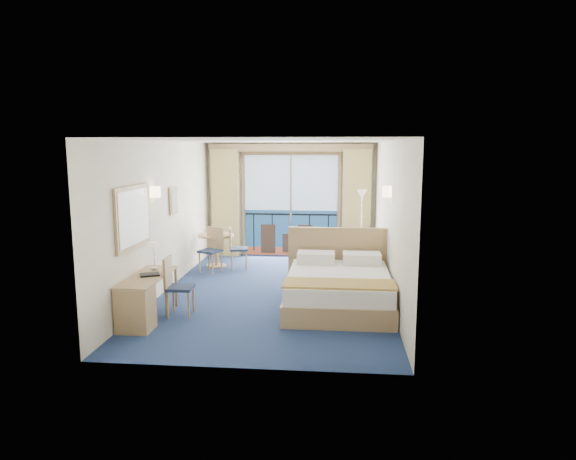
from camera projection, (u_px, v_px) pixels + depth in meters
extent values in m
plane|color=navy|center=(275.00, 292.00, 9.27)|extent=(6.50, 6.50, 0.00)
cube|color=beige|center=(291.00, 200.00, 12.26)|extent=(4.00, 0.02, 2.70)
cube|color=beige|center=(240.00, 257.00, 5.85)|extent=(4.00, 0.02, 2.70)
cube|color=beige|center=(164.00, 217.00, 9.24)|extent=(0.02, 6.50, 2.70)
cube|color=beige|center=(390.00, 220.00, 8.87)|extent=(0.02, 6.50, 2.70)
cube|color=white|center=(274.00, 140.00, 8.84)|extent=(4.00, 6.50, 0.02)
cube|color=navy|center=(291.00, 232.00, 12.35)|extent=(2.20, 0.02, 1.08)
cube|color=#A6BCDA|center=(291.00, 183.00, 12.15)|extent=(2.20, 0.02, 1.32)
cube|color=brown|center=(291.00, 251.00, 12.42)|extent=(2.20, 0.02, 0.20)
cube|color=black|center=(291.00, 214.00, 12.27)|extent=(2.20, 0.02, 0.04)
cube|color=tan|center=(291.00, 153.00, 12.03)|extent=(2.36, 0.03, 0.12)
cube|color=tan|center=(243.00, 206.00, 12.34)|extent=(0.06, 0.03, 2.40)
cube|color=tan|center=(339.00, 207.00, 12.13)|extent=(0.06, 0.03, 2.40)
cube|color=silver|center=(291.00, 206.00, 12.23)|extent=(0.05, 0.02, 2.40)
cube|color=#39251A|center=(305.00, 239.00, 12.33)|extent=(0.35, 0.02, 0.70)
cube|color=#39251A|center=(268.00, 239.00, 12.41)|extent=(0.35, 0.02, 0.70)
cube|color=#39251A|center=(289.00, 243.00, 12.38)|extent=(0.30, 0.02, 0.45)
cube|color=black|center=(254.00, 232.00, 12.43)|extent=(0.02, 0.01, 0.90)
cube|color=black|center=(272.00, 233.00, 12.38)|extent=(0.03, 0.01, 0.90)
cube|color=black|center=(291.00, 233.00, 12.34)|extent=(0.03, 0.01, 0.90)
cube|color=black|center=(309.00, 233.00, 12.30)|extent=(0.03, 0.01, 0.90)
cube|color=black|center=(328.00, 233.00, 12.26)|extent=(0.02, 0.01, 0.90)
cube|color=#CEBB71|center=(226.00, 203.00, 12.23)|extent=(0.65, 0.22, 2.55)
cube|color=#CEBB71|center=(356.00, 204.00, 11.94)|extent=(0.65, 0.22, 2.55)
cube|color=tan|center=(290.00, 148.00, 11.90)|extent=(3.80, 0.25, 0.18)
cube|color=tan|center=(133.00, 217.00, 7.73)|extent=(0.04, 1.25, 0.95)
cube|color=silver|center=(134.00, 217.00, 7.73)|extent=(0.01, 1.12, 0.82)
cube|color=tan|center=(173.00, 200.00, 9.64)|extent=(0.03, 0.42, 0.52)
cube|color=gray|center=(174.00, 200.00, 9.64)|extent=(0.01, 0.34, 0.44)
cylinder|color=#FFE2B2|center=(155.00, 192.00, 8.57)|extent=(0.18, 0.18, 0.18)
cylinder|color=#FFE2B2|center=(388.00, 192.00, 8.65)|extent=(0.18, 0.18, 0.18)
cube|color=tan|center=(338.00, 299.00, 8.32)|extent=(1.68, 2.10, 0.32)
cube|color=white|center=(339.00, 282.00, 8.28)|extent=(1.62, 2.04, 0.26)
cube|color=tan|center=(339.00, 284.00, 7.58)|extent=(1.66, 0.58, 0.03)
cube|color=white|center=(316.00, 257.00, 9.02)|extent=(0.65, 0.42, 0.19)
cube|color=white|center=(362.00, 258.00, 8.95)|extent=(0.65, 0.42, 0.19)
cube|color=tan|center=(339.00, 259.00, 9.34)|extent=(1.84, 0.06, 1.16)
cube|color=#A18255|center=(370.00, 267.00, 9.91)|extent=(0.46, 0.44, 0.60)
cube|color=silver|center=(369.00, 250.00, 9.86)|extent=(0.22, 0.19, 0.08)
imported|color=#4E545F|center=(343.00, 250.00, 11.21)|extent=(1.03, 1.05, 0.73)
cylinder|color=silver|center=(361.00, 264.00, 11.46)|extent=(0.23, 0.23, 0.03)
cylinder|color=silver|center=(361.00, 230.00, 11.34)|extent=(0.03, 0.03, 1.57)
cone|color=beige|center=(362.00, 194.00, 11.21)|extent=(0.21, 0.21, 0.19)
cube|color=tan|center=(147.00, 277.00, 7.72)|extent=(0.50, 1.44, 0.04)
cube|color=#A18255|center=(135.00, 309.00, 7.29)|extent=(0.47, 0.43, 0.64)
cylinder|color=tan|center=(139.00, 295.00, 7.97)|extent=(0.05, 0.05, 0.64)
cylinder|color=tan|center=(166.00, 296.00, 7.93)|extent=(0.05, 0.05, 0.64)
cylinder|color=tan|center=(150.00, 286.00, 8.46)|extent=(0.05, 0.05, 0.64)
cylinder|color=tan|center=(176.00, 287.00, 8.42)|extent=(0.05, 0.05, 0.64)
cube|color=#1E2A46|center=(180.00, 288.00, 7.93)|extent=(0.41, 0.41, 0.05)
cube|color=tan|center=(168.00, 272.00, 7.90)|extent=(0.06, 0.40, 0.47)
cylinder|color=tan|center=(189.00, 305.00, 7.80)|extent=(0.03, 0.03, 0.42)
cylinder|color=tan|center=(193.00, 299.00, 8.12)|extent=(0.03, 0.03, 0.42)
cylinder|color=tan|center=(168.00, 305.00, 7.82)|extent=(0.03, 0.03, 0.42)
cylinder|color=tan|center=(173.00, 299.00, 8.13)|extent=(0.03, 0.03, 0.42)
cube|color=black|center=(150.00, 275.00, 7.74)|extent=(0.34, 0.31, 0.03)
cylinder|color=silver|center=(155.00, 268.00, 8.11)|extent=(0.11, 0.11, 0.02)
cylinder|color=silver|center=(154.00, 257.00, 8.08)|extent=(0.01, 0.01, 0.37)
cone|color=beige|center=(154.00, 245.00, 8.05)|extent=(0.10, 0.10, 0.09)
cylinder|color=tan|center=(216.00, 235.00, 11.17)|extent=(0.79, 0.79, 0.04)
cylinder|color=tan|center=(216.00, 251.00, 11.23)|extent=(0.08, 0.08, 0.69)
cylinder|color=tan|center=(216.00, 266.00, 11.28)|extent=(0.44, 0.44, 0.03)
cube|color=#1E2A46|center=(239.00, 249.00, 11.04)|extent=(0.45, 0.45, 0.05)
cube|color=tan|center=(230.00, 238.00, 10.98)|extent=(0.11, 0.38, 0.45)
cylinder|color=tan|center=(246.00, 260.00, 10.94)|extent=(0.03, 0.03, 0.41)
cylinder|color=tan|center=(246.00, 257.00, 11.24)|extent=(0.03, 0.03, 0.41)
cylinder|color=tan|center=(232.00, 261.00, 10.91)|extent=(0.03, 0.03, 0.41)
cylinder|color=tan|center=(232.00, 258.00, 11.21)|extent=(0.03, 0.03, 0.41)
cube|color=#1E2A46|center=(210.00, 251.00, 10.70)|extent=(0.52, 0.52, 0.05)
cube|color=tan|center=(215.00, 238.00, 10.83)|extent=(0.38, 0.18, 0.47)
cylinder|color=tan|center=(200.00, 263.00, 10.67)|extent=(0.03, 0.03, 0.43)
cylinder|color=tan|center=(212.00, 264.00, 10.53)|extent=(0.03, 0.03, 0.43)
cylinder|color=tan|center=(209.00, 260.00, 10.96)|extent=(0.03, 0.03, 0.43)
cylinder|color=tan|center=(221.00, 261.00, 10.81)|extent=(0.03, 0.03, 0.43)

